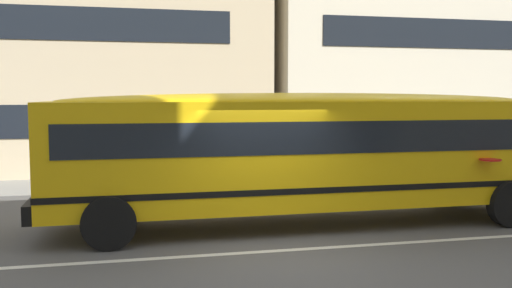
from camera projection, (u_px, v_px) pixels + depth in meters
The scene contains 4 objects.
ground_plane at pixel (273, 251), 9.90m from camera, with size 400.00×400.00×0.00m, color #54514F.
sidewalk_far at pixel (208, 181), 18.06m from camera, with size 120.00×3.00×0.01m, color gray.
lane_centreline at pixel (273, 251), 9.90m from camera, with size 110.00×0.16×0.01m, color silver.
school_bus at pixel (318, 146), 11.97m from camera, with size 12.65×3.01×2.83m.
Camera 1 is at (-2.43, -9.39, 2.76)m, focal length 39.02 mm.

